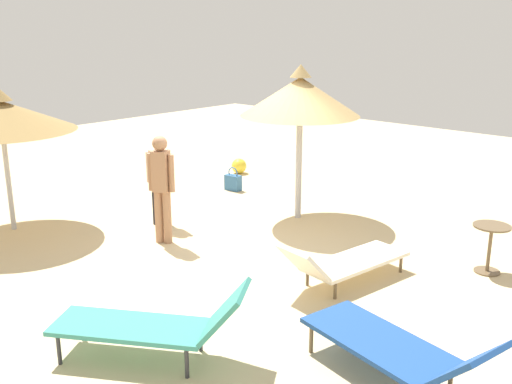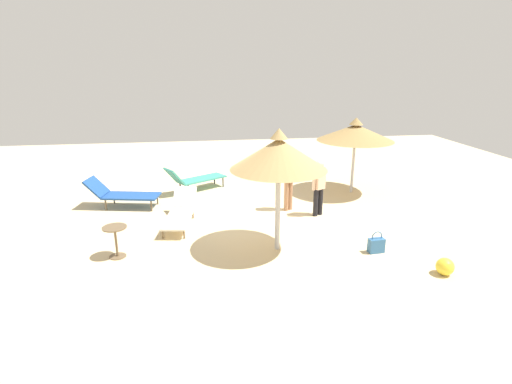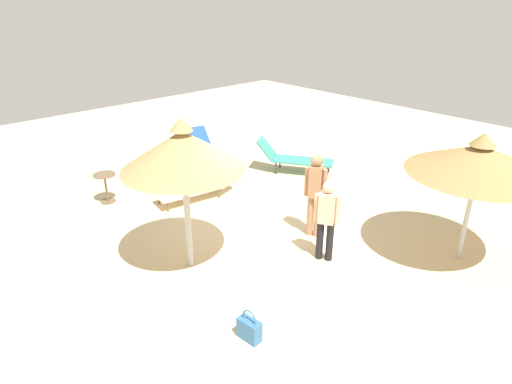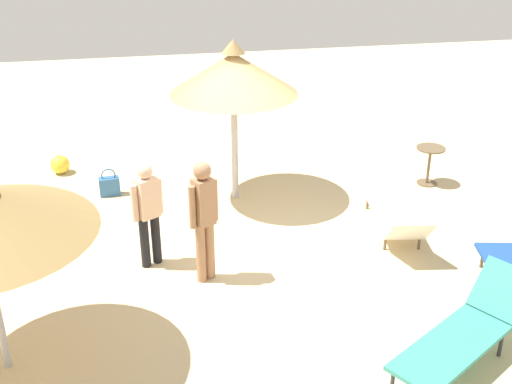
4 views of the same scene
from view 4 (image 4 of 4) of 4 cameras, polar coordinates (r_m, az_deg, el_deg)
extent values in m
cube|color=beige|center=(9.73, 0.47, -4.47)|extent=(24.00, 24.00, 0.10)
cylinder|color=#B2B2B7|center=(10.55, -1.93, 4.98)|extent=(0.11, 0.11, 2.22)
cone|color=tan|center=(10.22, -2.02, 10.54)|extent=(2.06, 2.06, 0.66)
cone|color=tan|center=(10.12, -2.06, 12.89)|extent=(0.37, 0.37, 0.22)
cube|color=teal|center=(7.38, 17.02, -13.10)|extent=(1.36, 1.68, 0.05)
cylinder|color=#2D2D33|center=(7.13, 12.12, -15.97)|extent=(0.04, 0.04, 0.33)
cylinder|color=#2D2D33|center=(7.91, 21.02, -12.57)|extent=(0.04, 0.04, 0.33)
cylinder|color=#2D2D33|center=(8.07, 17.86, -11.17)|extent=(0.04, 0.04, 0.33)
cube|color=teal|center=(7.98, 21.06, -8.15)|extent=(0.74, 0.69, 0.52)
cube|color=silver|center=(10.11, 12.12, -1.84)|extent=(1.64, 0.84, 0.05)
cylinder|color=brown|center=(10.69, 9.94, -0.92)|extent=(0.04, 0.04, 0.24)
cylinder|color=brown|center=(10.81, 12.57, -0.87)|extent=(0.04, 0.04, 0.24)
cylinder|color=brown|center=(9.56, 11.45, -4.45)|extent=(0.04, 0.04, 0.24)
cylinder|color=brown|center=(9.69, 14.37, -4.35)|extent=(0.04, 0.04, 0.24)
cube|color=silver|center=(9.16, 13.65, -3.36)|extent=(0.54, 0.66, 0.47)
cylinder|color=brown|center=(9.01, 20.66, -7.44)|extent=(0.04, 0.04, 0.32)
cylinder|color=brown|center=(9.48, 19.57, -5.53)|extent=(0.04, 0.04, 0.32)
cylinder|color=black|center=(9.06, -8.92, -4.11)|extent=(0.13, 0.13, 0.76)
cylinder|color=black|center=(8.99, -9.91, -4.46)|extent=(0.13, 0.13, 0.76)
cube|color=beige|center=(8.72, -9.72, -0.49)|extent=(0.33, 0.35, 0.57)
sphere|color=beige|center=(8.56, -9.91, 1.85)|extent=(0.21, 0.21, 0.21)
cylinder|color=beige|center=(8.81, -8.65, -0.30)|extent=(0.09, 0.09, 0.52)
cylinder|color=beige|center=(8.65, -10.79, -1.00)|extent=(0.09, 0.09, 0.52)
cylinder|color=#A57554|center=(8.55, -4.94, -5.48)|extent=(0.13, 0.13, 0.85)
cylinder|color=#A57554|center=(8.62, -4.14, -5.18)|extent=(0.13, 0.13, 0.85)
cube|color=#A57554|center=(8.22, -4.72, -0.87)|extent=(0.31, 0.32, 0.64)
sphere|color=#A57554|center=(8.04, -4.83, 1.90)|extent=(0.23, 0.23, 0.23)
cylinder|color=#A57554|center=(8.15, -5.71, -1.36)|extent=(0.09, 0.09, 0.59)
cylinder|color=#A57554|center=(8.32, -3.73, -0.70)|extent=(0.09, 0.09, 0.59)
cube|color=#336699|center=(11.27, -12.95, 0.49)|extent=(0.20, 0.36, 0.32)
torus|color=#336699|center=(11.19, -13.05, 1.47)|extent=(0.05, 0.25, 0.25)
cylinder|color=brown|center=(11.63, 15.37, 3.79)|extent=(0.51, 0.51, 0.02)
cylinder|color=brown|center=(11.76, 15.17, 2.22)|extent=(0.05, 0.05, 0.67)
cylinder|color=brown|center=(11.88, 15.00, 0.79)|extent=(0.36, 0.36, 0.02)
sphere|color=yellow|center=(12.38, -17.10, 2.36)|extent=(0.35, 0.35, 0.35)
camera|label=1|loc=(8.04, 63.31, 0.61)|focal=40.90mm
camera|label=2|loc=(18.10, -0.86, 22.91)|focal=28.20mm
camera|label=3|loc=(14.18, -30.67, 21.13)|focal=31.39mm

